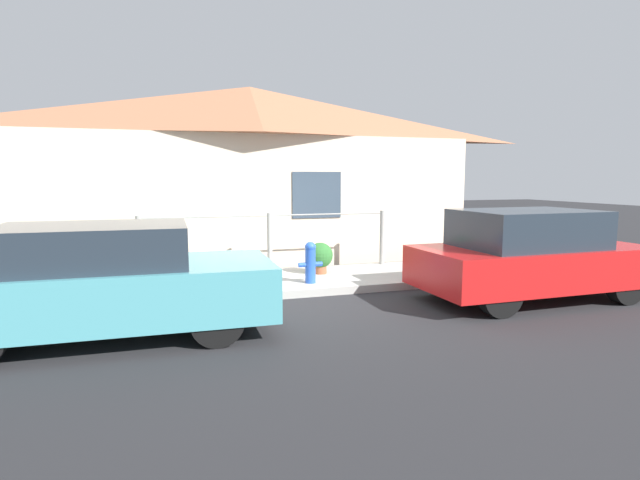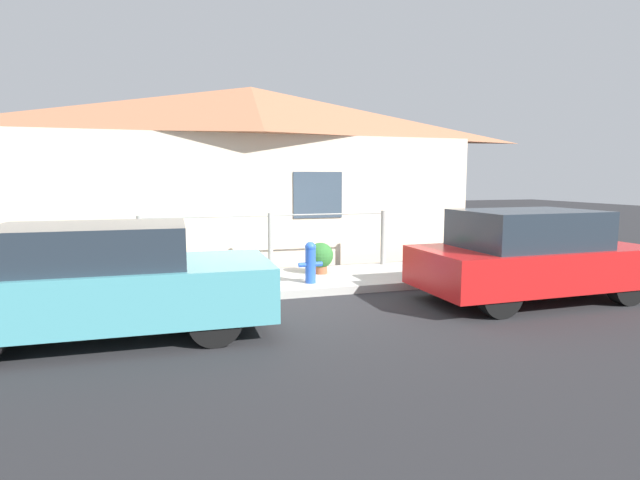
{
  "view_description": "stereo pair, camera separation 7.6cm",
  "coord_description": "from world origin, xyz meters",
  "px_view_note": "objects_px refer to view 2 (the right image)",
  "views": [
    {
      "loc": [
        -2.01,
        -7.64,
        1.94
      ],
      "look_at": [
        0.53,
        0.3,
        0.9
      ],
      "focal_mm": 28.0,
      "sensor_mm": 36.0,
      "label": 1
    },
    {
      "loc": [
        -1.94,
        -7.66,
        1.94
      ],
      "look_at": [
        0.53,
        0.3,
        0.9
      ],
      "focal_mm": 28.0,
      "sensor_mm": 36.0,
      "label": 2
    }
  ],
  "objects_px": {
    "potted_plant_near_hydrant": "(321,256)",
    "fire_hydrant": "(310,261)",
    "car_left": "(104,281)",
    "car_right": "(531,256)",
    "potted_plant_corner": "(461,254)",
    "potted_plant_by_fence": "(154,259)"
  },
  "relations": [
    {
      "from": "potted_plant_near_hydrant",
      "to": "fire_hydrant",
      "type": "bearing_deg",
      "value": -118.98
    },
    {
      "from": "car_left",
      "to": "car_right",
      "type": "xyz_separation_m",
      "value": [
        6.25,
        -0.0,
        0.02
      ]
    },
    {
      "from": "car_right",
      "to": "potted_plant_corner",
      "type": "relative_size",
      "value": 8.24
    },
    {
      "from": "car_left",
      "to": "car_right",
      "type": "bearing_deg",
      "value": 1.12
    },
    {
      "from": "car_right",
      "to": "potted_plant_corner",
      "type": "xyz_separation_m",
      "value": [
        0.34,
        2.47,
        -0.35
      ]
    },
    {
      "from": "car_left",
      "to": "potted_plant_by_fence",
      "type": "height_order",
      "value": "car_left"
    },
    {
      "from": "fire_hydrant",
      "to": "potted_plant_corner",
      "type": "bearing_deg",
      "value": 12.56
    },
    {
      "from": "fire_hydrant",
      "to": "potted_plant_near_hydrant",
      "type": "distance_m",
      "value": 0.87
    },
    {
      "from": "car_left",
      "to": "potted_plant_corner",
      "type": "xyz_separation_m",
      "value": [
        6.59,
        2.47,
        -0.33
      ]
    },
    {
      "from": "potted_plant_near_hydrant",
      "to": "potted_plant_by_fence",
      "type": "xyz_separation_m",
      "value": [
        -3.01,
        0.42,
        0.04
      ]
    },
    {
      "from": "car_right",
      "to": "potted_plant_corner",
      "type": "height_order",
      "value": "car_right"
    },
    {
      "from": "car_right",
      "to": "car_left",
      "type": "bearing_deg",
      "value": 179.37
    },
    {
      "from": "car_left",
      "to": "fire_hydrant",
      "type": "xyz_separation_m",
      "value": [
        3.1,
        1.69,
        -0.19
      ]
    },
    {
      "from": "fire_hydrant",
      "to": "potted_plant_near_hydrant",
      "type": "bearing_deg",
      "value": 61.02
    },
    {
      "from": "car_left",
      "to": "car_right",
      "type": "relative_size",
      "value": 1.05
    },
    {
      "from": "potted_plant_by_fence",
      "to": "car_left",
      "type": "bearing_deg",
      "value": -100.13
    },
    {
      "from": "potted_plant_by_fence",
      "to": "potted_plant_corner",
      "type": "height_order",
      "value": "potted_plant_by_fence"
    },
    {
      "from": "car_right",
      "to": "potted_plant_by_fence",
      "type": "height_order",
      "value": "car_right"
    },
    {
      "from": "potted_plant_by_fence",
      "to": "fire_hydrant",
      "type": "bearing_deg",
      "value": -24.6
    },
    {
      "from": "car_left",
      "to": "potted_plant_corner",
      "type": "height_order",
      "value": "car_left"
    },
    {
      "from": "car_left",
      "to": "potted_plant_by_fence",
      "type": "bearing_deg",
      "value": 80.99
    },
    {
      "from": "car_left",
      "to": "potted_plant_by_fence",
      "type": "xyz_separation_m",
      "value": [
        0.51,
        2.87,
        -0.2
      ]
    }
  ]
}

